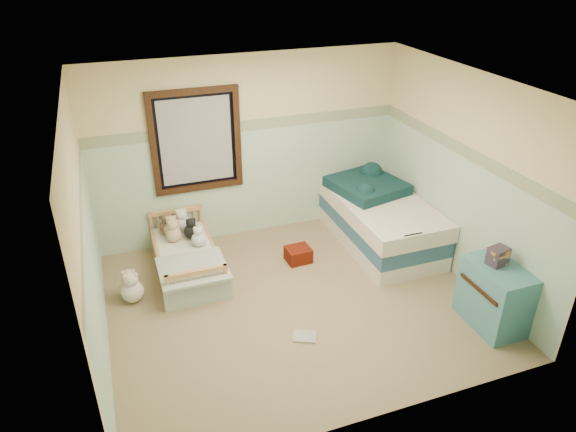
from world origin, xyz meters
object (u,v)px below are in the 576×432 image
object	(u,v)px
plush_floor_cream	(133,292)
floor_book	(305,337)
dresser	(494,296)
red_pillow	(298,254)
twin_bed_frame	(377,234)
toddler_bed_frame	(188,265)
plush_floor_tan	(130,288)

from	to	relation	value
plush_floor_cream	floor_book	world-z (taller)	plush_floor_cream
dresser	floor_book	xyz separation A→B (m)	(-1.99, 0.46, -0.35)
red_pillow	floor_book	distance (m)	1.50
twin_bed_frame	red_pillow	distance (m)	1.21
toddler_bed_frame	dresser	size ratio (longest dim) A/B	2.00
plush_floor_cream	twin_bed_frame	distance (m)	3.33
red_pillow	dresser	bearing A→B (deg)	-51.04
plush_floor_cream	toddler_bed_frame	bearing A→B (deg)	29.62
twin_bed_frame	floor_book	size ratio (longest dim) A/B	8.31
toddler_bed_frame	red_pillow	size ratio (longest dim) A/B	4.71
red_pillow	floor_book	xyz separation A→B (m)	(-0.47, -1.42, -0.09)
plush_floor_cream	plush_floor_tan	world-z (taller)	plush_floor_cream
plush_floor_cream	floor_book	distance (m)	2.08
plush_floor_tan	red_pillow	size ratio (longest dim) A/B	0.83
dresser	floor_book	bearing A→B (deg)	166.88
twin_bed_frame	floor_book	bearing A→B (deg)	-137.66
plush_floor_tan	dresser	world-z (taller)	dresser
red_pillow	floor_book	bearing A→B (deg)	-108.19
plush_floor_tan	red_pillow	world-z (taller)	plush_floor_tan
twin_bed_frame	red_pillow	size ratio (longest dim) A/B	6.56
dresser	red_pillow	bearing A→B (deg)	128.96
dresser	twin_bed_frame	bearing A→B (deg)	98.93
toddler_bed_frame	twin_bed_frame	distance (m)	2.61
plush_floor_tan	twin_bed_frame	world-z (taller)	plush_floor_tan
red_pillow	plush_floor_cream	bearing A→B (deg)	-175.88
plush_floor_tan	floor_book	world-z (taller)	plush_floor_tan
toddler_bed_frame	plush_floor_cream	distance (m)	0.81
plush_floor_cream	floor_book	xyz separation A→B (m)	(1.64, -1.27, -0.12)
plush_floor_cream	dresser	bearing A→B (deg)	-25.51
plush_floor_cream	dresser	xyz separation A→B (m)	(3.63, -1.73, 0.23)
toddler_bed_frame	plush_floor_cream	size ratio (longest dim) A/B	5.66
toddler_bed_frame	dresser	distance (m)	3.63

